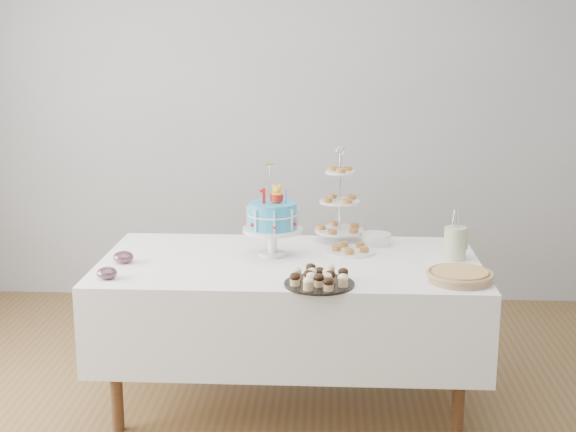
# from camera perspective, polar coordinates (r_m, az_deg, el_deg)

# --- Properties ---
(floor) EXTENTS (5.00, 5.00, 0.00)m
(floor) POSITION_cam_1_polar(r_m,az_deg,el_deg) (4.08, -0.11, -14.79)
(floor) COLOR brown
(floor) RESTS_ON ground
(walls) EXTENTS (5.04, 4.04, 2.70)m
(walls) POSITION_cam_1_polar(r_m,az_deg,el_deg) (3.65, -0.12, 4.28)
(walls) COLOR #939597
(walls) RESTS_ON floor
(table) EXTENTS (1.92, 1.02, 0.77)m
(table) POSITION_cam_1_polar(r_m,az_deg,el_deg) (4.14, 0.11, -6.18)
(table) COLOR white
(table) RESTS_ON floor
(birthday_cake) EXTENTS (0.31, 0.31, 0.48)m
(birthday_cake) POSITION_cam_1_polar(r_m,az_deg,el_deg) (4.13, -1.10, -1.08)
(birthday_cake) COLOR white
(birthday_cake) RESTS_ON table
(cupcake_tray) EXTENTS (0.32, 0.32, 0.07)m
(cupcake_tray) POSITION_cam_1_polar(r_m,az_deg,el_deg) (3.67, 2.24, -4.39)
(cupcake_tray) COLOR black
(cupcake_tray) RESTS_ON table
(pie) EXTENTS (0.31, 0.31, 0.05)m
(pie) POSITION_cam_1_polar(r_m,az_deg,el_deg) (3.81, 12.12, -4.15)
(pie) COLOR tan
(pie) RESTS_ON table
(tiered_stand) EXTENTS (0.27, 0.27, 0.53)m
(tiered_stand) POSITION_cam_1_polar(r_m,az_deg,el_deg) (4.40, 3.70, 0.99)
(tiered_stand) COLOR silver
(tiered_stand) RESTS_ON table
(plate_stack) EXTENTS (0.16, 0.16, 0.06)m
(plate_stack) POSITION_cam_1_polar(r_m,az_deg,el_deg) (4.39, 6.29, -1.64)
(plate_stack) COLOR white
(plate_stack) RESTS_ON table
(pastry_plate) EXTENTS (0.26, 0.26, 0.04)m
(pastry_plate) POSITION_cam_1_polar(r_m,az_deg,el_deg) (4.22, 4.48, -2.37)
(pastry_plate) COLOR white
(pastry_plate) RESTS_ON table
(jam_bowl_a) EXTENTS (0.10, 0.10, 0.06)m
(jam_bowl_a) POSITION_cam_1_polar(r_m,az_deg,el_deg) (3.86, -12.75, -4.00)
(jam_bowl_a) COLOR silver
(jam_bowl_a) RESTS_ON table
(jam_bowl_b) EXTENTS (0.10, 0.10, 0.06)m
(jam_bowl_b) POSITION_cam_1_polar(r_m,az_deg,el_deg) (4.10, -11.62, -2.90)
(jam_bowl_b) COLOR silver
(jam_bowl_b) RESTS_ON table
(utensil_pitcher) EXTENTS (0.12, 0.11, 0.26)m
(utensil_pitcher) POSITION_cam_1_polar(r_m,az_deg,el_deg) (4.16, 11.81, -1.81)
(utensil_pitcher) COLOR white
(utensil_pitcher) RESTS_ON table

